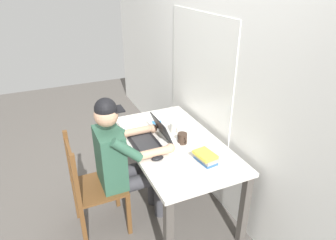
{
  "coord_description": "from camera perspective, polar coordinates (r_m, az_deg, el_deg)",
  "views": [
    {
      "loc": [
        2.1,
        -1.0,
        2.09
      ],
      "look_at": [
        -0.01,
        -0.05,
        0.95
      ],
      "focal_mm": 32.52,
      "sensor_mm": 36.0,
      "label": 1
    }
  ],
  "objects": [
    {
      "name": "coffee_mug_dark",
      "position": [
        2.66,
        2.72,
        -3.45
      ],
      "size": [
        0.12,
        0.09,
        0.09
      ],
      "color": "#38281E",
      "rests_on": "desk"
    },
    {
      "name": "seated_person",
      "position": [
        2.61,
        -8.5,
        -6.91
      ],
      "size": [
        0.5,
        0.6,
        1.23
      ],
      "color": "#2D5642",
      "rests_on": "ground"
    },
    {
      "name": "ground_plane",
      "position": [
        3.13,
        0.93,
        -15.61
      ],
      "size": [
        8.0,
        8.0,
        0.0
      ],
      "primitive_type": "plane",
      "color": "#56514C"
    },
    {
      "name": "back_wall",
      "position": [
        2.69,
        10.19,
        8.69
      ],
      "size": [
        6.0,
        0.08,
        2.6
      ],
      "color": "silver",
      "rests_on": "ground"
    },
    {
      "name": "computer_mouse",
      "position": [
        2.44,
        -1.97,
        -7.15
      ],
      "size": [
        0.06,
        0.1,
        0.03
      ],
      "primitive_type": "ellipsoid",
      "color": "black",
      "rests_on": "desk"
    },
    {
      "name": "wooden_chair",
      "position": [
        2.7,
        -13.99,
        -12.08
      ],
      "size": [
        0.42,
        0.42,
        0.92
      ],
      "color": "brown",
      "rests_on": "ground"
    },
    {
      "name": "laptop",
      "position": [
        2.65,
        -3.03,
        -3.36
      ],
      "size": [
        0.33,
        0.32,
        0.22
      ],
      "color": "black",
      "rests_on": "desk"
    },
    {
      "name": "paper_pile_near_laptop",
      "position": [
        2.95,
        -6.44,
        -1.26
      ],
      "size": [
        0.27,
        0.27,
        0.01
      ],
      "primitive_type": "cube",
      "rotation": [
        0.0,
        0.0,
        -0.43
      ],
      "color": "silver",
      "rests_on": "desk"
    },
    {
      "name": "coffee_mug_white",
      "position": [
        2.82,
        1.21,
        -1.43
      ],
      "size": [
        0.11,
        0.08,
        0.1
      ],
      "color": "silver",
      "rests_on": "desk"
    },
    {
      "name": "paper_pile_back_corner",
      "position": [
        2.62,
        0.3,
        -4.84
      ],
      "size": [
        0.29,
        0.26,
        0.01
      ],
      "primitive_type": "cube",
      "rotation": [
        0.0,
        0.0,
        -0.39
      ],
      "color": "white",
      "rests_on": "desk"
    },
    {
      "name": "landscape_photo_print",
      "position": [
        3.0,
        -2.01,
        -0.68
      ],
      "size": [
        0.15,
        0.12,
        0.0
      ],
      "primitive_type": "cube",
      "rotation": [
        0.0,
        0.0,
        -0.26
      ],
      "color": "teal",
      "rests_on": "desk"
    },
    {
      "name": "desk",
      "position": [
        2.75,
        1.03,
        -5.76
      ],
      "size": [
        1.38,
        0.77,
        0.73
      ],
      "color": "beige",
      "rests_on": "ground"
    },
    {
      "name": "book_stack_main",
      "position": [
        2.42,
        7.06,
        -6.93
      ],
      "size": [
        0.21,
        0.15,
        0.09
      ],
      "color": "#2D5B9E",
      "rests_on": "desk"
    }
  ]
}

